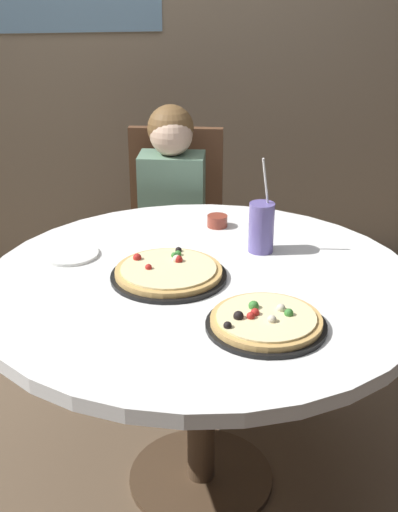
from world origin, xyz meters
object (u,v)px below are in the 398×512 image
(chair_wooden, at_px, (175,229))
(pizza_veggie, at_px, (169,273))
(soda_cup, at_px, (261,227))
(pizza_cheese, at_px, (266,322))
(sauce_bowl, at_px, (217,221))
(plate_small, at_px, (70,254))
(diner_child, at_px, (171,256))
(dining_table, at_px, (201,306))

(chair_wooden, distance_m, pizza_veggie, 0.97)
(soda_cup, bearing_deg, pizza_cheese, -101.04)
(soda_cup, xyz_separation_m, sauce_bowl, (-0.10, 0.23, -0.06))
(pizza_veggie, bearing_deg, plate_small, 145.33)
(chair_wooden, height_order, pizza_cheese, chair_wooden)
(pizza_veggie, distance_m, sauce_bowl, 0.44)
(diner_child, xyz_separation_m, pizza_cheese, (0.14, -1.08, 0.28))
(chair_wooden, height_order, pizza_veggie, chair_wooden)
(diner_child, bearing_deg, pizza_cheese, -82.74)
(pizza_cheese, bearing_deg, pizza_veggie, 123.72)
(sauce_bowl, bearing_deg, pizza_veggie, -118.29)
(pizza_cheese, height_order, plate_small, pizza_cheese)
(chair_wooden, bearing_deg, diner_child, -100.74)
(dining_table, relative_size, pizza_cheese, 4.16)
(pizza_veggie, relative_size, plate_small, 1.89)
(pizza_veggie, height_order, sauce_bowl, pizza_veggie)
(plate_small, bearing_deg, pizza_cheese, -45.97)
(chair_wooden, distance_m, sauce_bowl, 0.61)
(pizza_cheese, bearing_deg, dining_table, 111.83)
(pizza_cheese, height_order, soda_cup, soda_cup)
(dining_table, xyz_separation_m, pizza_veggie, (-0.09, 0.02, 0.11))
(pizza_veggie, distance_m, pizza_cheese, 0.39)
(diner_child, height_order, sauce_bowl, diner_child)
(dining_table, bearing_deg, soda_cup, 39.10)
(dining_table, relative_size, sauce_bowl, 18.38)
(chair_wooden, distance_m, diner_child, 0.19)
(soda_cup, bearing_deg, plate_small, 175.64)
(dining_table, bearing_deg, pizza_cheese, -68.17)
(dining_table, xyz_separation_m, plate_small, (-0.39, 0.22, 0.10))
(diner_child, xyz_separation_m, plate_small, (-0.37, -0.55, 0.27))
(diner_child, bearing_deg, dining_table, -88.86)
(sauce_bowl, xyz_separation_m, plate_small, (-0.50, -0.18, -0.02))
(chair_wooden, distance_m, soda_cup, 0.86)
(pizza_veggie, xyz_separation_m, plate_small, (-0.29, 0.20, -0.01))
(soda_cup, bearing_deg, chair_wooden, 104.21)
(pizza_veggie, height_order, plate_small, pizza_veggie)
(dining_table, relative_size, soda_cup, 4.19)
(diner_child, relative_size, sauce_bowl, 15.46)
(pizza_veggie, height_order, soda_cup, soda_cup)
(pizza_veggie, xyz_separation_m, pizza_cheese, (0.22, -0.32, 0.00))
(chair_wooden, xyz_separation_m, pizza_cheese, (0.10, -1.26, 0.24))
(pizza_veggie, bearing_deg, dining_table, -11.37)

